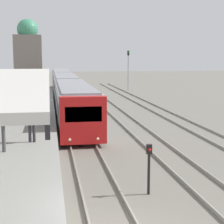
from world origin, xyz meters
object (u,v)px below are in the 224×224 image
at_px(person_on_platform, 32,122).
at_px(signal_mast_far, 128,66).
at_px(signal_post_near, 149,164).
at_px(train_near, 66,87).

xyz_separation_m(person_on_platform, signal_mast_far, (12.64, 37.49, 1.68)).
distance_m(person_on_platform, signal_mast_far, 39.60).
height_order(person_on_platform, signal_post_near, person_on_platform).
bearing_deg(signal_post_near, train_near, 93.37).
bearing_deg(person_on_platform, signal_mast_far, 71.36).
height_order(person_on_platform, signal_mast_far, signal_mast_far).
height_order(train_near, signal_mast_far, signal_mast_far).
bearing_deg(signal_mast_far, train_near, -128.33).
relative_size(person_on_platform, train_near, 0.04).
distance_m(person_on_platform, signal_post_near, 6.73).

